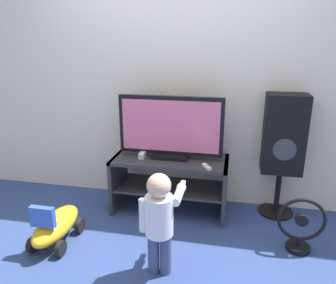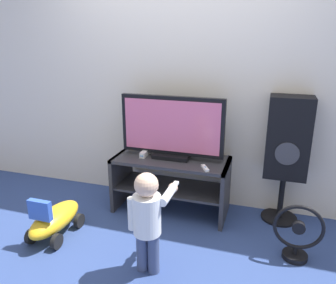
# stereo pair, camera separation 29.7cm
# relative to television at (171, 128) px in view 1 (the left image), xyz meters

# --- Properties ---
(ground_plane) EXTENTS (16.00, 16.00, 0.00)m
(ground_plane) POSITION_rel_television_xyz_m (0.00, -0.26, -0.84)
(ground_plane) COLOR navy
(wall_back) EXTENTS (10.00, 0.06, 2.60)m
(wall_back) POSITION_rel_television_xyz_m (0.00, 0.30, 0.46)
(wall_back) COLOR silver
(wall_back) RESTS_ON ground_plane
(tv_stand) EXTENTS (1.10, 0.48, 0.55)m
(tv_stand) POSITION_rel_television_xyz_m (0.00, -0.02, -0.48)
(tv_stand) COLOR #2D2D33
(tv_stand) RESTS_ON ground_plane
(television) EXTENTS (0.98, 0.20, 0.59)m
(television) POSITION_rel_television_xyz_m (0.00, 0.00, 0.00)
(television) COLOR black
(television) RESTS_ON tv_stand
(game_console) EXTENTS (0.05, 0.16, 0.05)m
(game_console) POSITION_rel_television_xyz_m (-0.26, -0.03, -0.27)
(game_console) COLOR white
(game_console) RESTS_ON tv_stand
(remote_primary) EXTENTS (0.09, 0.13, 0.03)m
(remote_primary) POSITION_rel_television_xyz_m (0.36, -0.19, -0.28)
(remote_primary) COLOR white
(remote_primary) RESTS_ON tv_stand
(child) EXTENTS (0.30, 0.45, 0.78)m
(child) POSITION_rel_television_xyz_m (0.11, -0.92, -0.38)
(child) COLOR #3F4C72
(child) RESTS_ON ground_plane
(speaker_tower) EXTENTS (0.37, 0.33, 1.18)m
(speaker_tower) POSITION_rel_television_xyz_m (1.03, 0.13, -0.07)
(speaker_tower) COLOR black
(speaker_tower) RESTS_ON ground_plane
(floor_fan) EXTENTS (0.38, 0.19, 0.46)m
(floor_fan) POSITION_rel_television_xyz_m (1.15, -0.45, -0.63)
(floor_fan) COLOR black
(floor_fan) RESTS_ON ground_plane
(ride_on_toy) EXTENTS (0.29, 0.60, 0.41)m
(ride_on_toy) POSITION_rel_television_xyz_m (-0.82, -0.76, -0.68)
(ride_on_toy) COLOR gold
(ride_on_toy) RESTS_ON ground_plane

